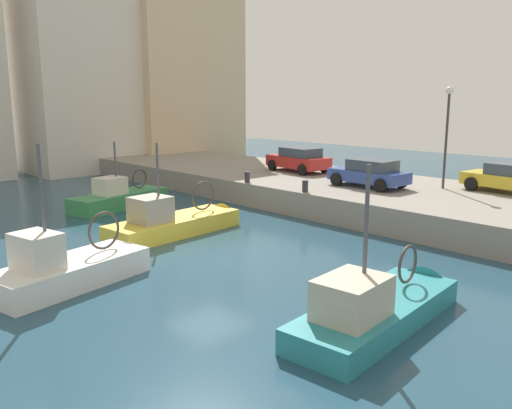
{
  "coord_description": "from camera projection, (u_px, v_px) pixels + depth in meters",
  "views": [
    {
      "loc": [
        -10.91,
        -14.06,
        5.48
      ],
      "look_at": [
        3.66,
        1.42,
        1.2
      ],
      "focal_mm": 37.08,
      "sensor_mm": 36.0,
      "label": 1
    }
  ],
  "objects": [
    {
      "name": "mooring_bollard_mid",
      "position": [
        247.0,
        177.0,
        27.38
      ],
      "size": [
        0.28,
        0.28,
        0.55
      ],
      "primitive_type": "cylinder",
      "color": "#2D2D33",
      "rests_on": "quay_wall"
    },
    {
      "name": "waterfront_building_west_mid",
      "position": [
        174.0,
        53.0,
        44.69
      ],
      "size": [
        10.05,
        7.75,
        18.46
      ],
      "color": "beige",
      "rests_on": "ground"
    },
    {
      "name": "fishing_boat_white",
      "position": [
        79.0,
        278.0,
        16.0
      ],
      "size": [
        5.73,
        2.84,
        5.1
      ],
      "color": "white",
      "rests_on": "ground"
    },
    {
      "name": "quay_streetlamp",
      "position": [
        448.0,
        120.0,
        24.96
      ],
      "size": [
        0.36,
        0.36,
        4.83
      ],
      "color": "#38383D",
      "rests_on": "quay_wall"
    },
    {
      "name": "parked_car_red",
      "position": [
        299.0,
        159.0,
        31.26
      ],
      "size": [
        2.27,
        4.08,
        1.43
      ],
      "color": "red",
      "rests_on": "quay_wall"
    },
    {
      "name": "fishing_boat_teal",
      "position": [
        382.0,
        316.0,
        13.18
      ],
      "size": [
        6.62,
        2.37,
        4.86
      ],
      "color": "teal",
      "rests_on": "ground"
    },
    {
      "name": "waterfront_building_west",
      "position": [
        81.0,
        57.0,
        40.11
      ],
      "size": [
        9.56,
        7.75,
        17.15
      ],
      "color": "silver",
      "rests_on": "ground"
    },
    {
      "name": "mooring_bollard_south",
      "position": [
        305.0,
        186.0,
        24.53
      ],
      "size": [
        0.28,
        0.28,
        0.55
      ],
      "primitive_type": "cylinder",
      "color": "#2D2D33",
      "rests_on": "quay_wall"
    },
    {
      "name": "parked_car_blue",
      "position": [
        370.0,
        173.0,
        25.81
      ],
      "size": [
        1.96,
        3.85,
        1.36
      ],
      "color": "#334C9E",
      "rests_on": "quay_wall"
    },
    {
      "name": "water_surface",
      "position": [
        208.0,
        258.0,
        18.45
      ],
      "size": [
        80.0,
        80.0,
        0.0
      ],
      "primitive_type": "plane",
      "color": "navy",
      "rests_on": "ground"
    },
    {
      "name": "quay_wall",
      "position": [
        391.0,
        199.0,
        26.06
      ],
      "size": [
        9.0,
        56.0,
        1.2
      ],
      "primitive_type": "cube",
      "color": "gray",
      "rests_on": "ground"
    },
    {
      "name": "fishing_boat_yellow",
      "position": [
        180.0,
        229.0,
        21.97
      ],
      "size": [
        6.76,
        2.45,
        4.63
      ],
      "color": "gold",
      "rests_on": "ground"
    },
    {
      "name": "fishing_boat_green",
      "position": [
        124.0,
        204.0,
        27.17
      ],
      "size": [
        6.24,
        2.96,
        4.15
      ],
      "color": "#388951",
      "rests_on": "ground"
    },
    {
      "name": "parked_car_yellow",
      "position": [
        512.0,
        178.0,
        24.2
      ],
      "size": [
        2.28,
        4.28,
        1.35
      ],
      "color": "gold",
      "rests_on": "quay_wall"
    }
  ]
}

